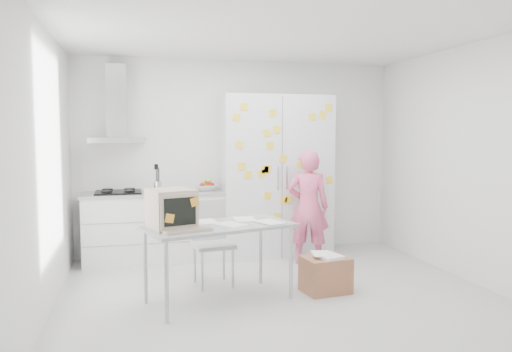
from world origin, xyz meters
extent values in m
cube|color=silver|center=(0.00, 0.00, -0.01)|extent=(4.50, 4.00, 0.02)
cube|color=white|center=(0.00, 2.00, 1.35)|extent=(4.50, 0.02, 2.70)
cube|color=white|center=(-2.25, 0.00, 1.35)|extent=(0.02, 4.00, 2.70)
cube|color=white|center=(2.25, 0.00, 1.35)|extent=(0.02, 4.00, 2.70)
cube|color=white|center=(0.00, 0.00, 2.70)|extent=(4.50, 4.00, 0.02)
cube|color=white|center=(-1.20, 1.70, 0.44)|extent=(1.80, 0.60, 0.88)
cube|color=gray|center=(-1.20, 1.40, 0.58)|extent=(1.76, 0.01, 0.01)
cube|color=gray|center=(-1.20, 1.40, 0.30)|extent=(1.76, 0.01, 0.01)
cube|color=#9E9E99|center=(-1.20, 1.70, 0.90)|extent=(1.84, 0.63, 0.04)
cube|color=black|center=(-1.65, 1.70, 0.93)|extent=(0.58, 0.50, 0.03)
cylinder|color=black|center=(-1.79, 1.58, 0.95)|extent=(0.14, 0.14, 0.02)
cylinder|color=black|center=(-1.51, 1.58, 0.95)|extent=(0.14, 0.14, 0.02)
cylinder|color=black|center=(-1.79, 1.82, 0.95)|extent=(0.14, 0.14, 0.02)
cylinder|color=black|center=(-1.51, 1.82, 0.95)|extent=(0.14, 0.14, 0.02)
cylinder|color=silver|center=(-1.15, 1.70, 0.99)|extent=(0.10, 0.10, 0.14)
cylinder|color=black|center=(-1.16, 1.71, 1.09)|extent=(0.01, 0.01, 0.30)
cylinder|color=black|center=(-1.13, 1.69, 1.09)|extent=(0.01, 0.01, 0.30)
cylinder|color=black|center=(-1.15, 1.72, 1.09)|extent=(0.01, 0.01, 0.30)
cube|color=black|center=(-1.16, 1.71, 1.25)|extent=(0.05, 0.01, 0.07)
imported|color=white|center=(-0.50, 1.70, 0.96)|extent=(0.31, 0.31, 0.08)
sphere|color=#B2140F|center=(-0.56, 1.72, 0.99)|extent=(0.08, 0.08, 0.08)
sphere|color=#B2140F|center=(-0.47, 1.65, 0.99)|extent=(0.08, 0.08, 0.08)
sphere|color=#B2140F|center=(-0.43, 1.74, 0.99)|extent=(0.08, 0.08, 0.08)
cylinder|color=yellow|center=(-0.52, 1.72, 1.03)|extent=(0.09, 0.17, 0.10)
cylinder|color=yellow|center=(-0.49, 1.72, 1.03)|extent=(0.04, 0.17, 0.10)
cylinder|color=yellow|center=(-0.47, 1.72, 1.03)|extent=(0.08, 0.17, 0.10)
cube|color=silver|center=(-1.65, 1.75, 1.60)|extent=(0.70, 0.48, 0.07)
cube|color=silver|center=(-1.65, 1.87, 2.10)|extent=(0.26, 0.24, 0.95)
cube|color=silver|center=(0.45, 1.68, 1.10)|extent=(1.50, 0.65, 2.20)
cube|color=slate|center=(0.45, 1.35, 1.10)|extent=(0.01, 0.01, 2.16)
cube|color=silver|center=(0.39, 1.34, 1.10)|extent=(0.02, 0.02, 0.30)
cube|color=silver|center=(0.51, 1.34, 1.10)|extent=(0.02, 0.02, 0.30)
cube|color=yellow|center=(0.86, 1.34, 1.90)|extent=(0.10, 0.00, 0.10)
cube|color=yellow|center=(1.01, 1.34, 1.93)|extent=(0.12, 0.00, 0.12)
cube|color=yellow|center=(1.12, 1.34, 1.05)|extent=(0.12, 0.00, 0.12)
cube|color=yellow|center=(0.22, 1.34, 1.21)|extent=(0.10, 0.00, 0.10)
cube|color=yellow|center=(0.46, 1.34, 1.35)|extent=(0.12, 0.00, 0.12)
cube|color=yellow|center=(0.83, 1.34, 0.86)|extent=(0.12, 0.00, 0.12)
cube|color=yellow|center=(0.25, 1.34, 0.87)|extent=(0.10, 0.00, 0.10)
cube|color=yellow|center=(0.32, 1.34, 1.95)|extent=(0.12, 0.00, 0.12)
cube|color=yellow|center=(0.54, 1.34, 0.81)|extent=(0.12, 0.00, 0.12)
cube|color=yellow|center=(0.86, 1.34, 1.19)|extent=(0.12, 0.00, 0.12)
cube|color=yellow|center=(0.74, 1.34, 0.94)|extent=(0.10, 0.00, 0.10)
cube|color=yellow|center=(0.24, 1.34, 1.69)|extent=(0.12, 0.00, 0.12)
cube|color=yellow|center=(-0.01, 1.34, 1.15)|extent=(0.10, 0.00, 0.10)
cube|color=yellow|center=(-0.10, 1.34, 1.26)|extent=(0.10, 0.00, 0.10)
cube|color=yellow|center=(-0.16, 1.34, 1.89)|extent=(0.11, 0.00, 0.11)
cube|color=yellow|center=(0.38, 1.34, 0.59)|extent=(0.10, 0.00, 0.10)
cube|color=yellow|center=(0.25, 1.34, 1.22)|extent=(0.11, 0.00, 0.11)
cube|color=yellow|center=(0.99, 1.34, 0.59)|extent=(0.11, 0.00, 0.11)
cube|color=yellow|center=(1.09, 1.34, 2.03)|extent=(0.10, 0.00, 0.10)
cube|color=yellow|center=(0.28, 1.34, 1.53)|extent=(0.10, 0.00, 0.10)
cube|color=yellow|center=(0.17, 1.34, 1.16)|extent=(0.11, 0.00, 0.11)
cube|color=yellow|center=(0.63, 1.34, 0.52)|extent=(0.10, 0.00, 0.10)
cube|color=yellow|center=(-0.07, 1.34, 2.03)|extent=(0.10, 0.00, 0.10)
cube|color=yellow|center=(-0.13, 1.34, 1.54)|extent=(0.12, 0.00, 0.12)
cube|color=yellow|center=(0.76, 1.34, 0.77)|extent=(0.11, 0.00, 0.11)
cube|color=yellow|center=(0.37, 1.34, 1.73)|extent=(0.11, 0.00, 0.11)
cube|color=yellow|center=(0.72, 1.34, 1.28)|extent=(0.11, 0.00, 0.11)
cube|color=yellow|center=(0.47, 1.34, 0.80)|extent=(0.11, 0.00, 0.11)
imported|color=#E95A89|center=(0.73, 1.10, 0.74)|extent=(0.62, 0.51, 1.47)
cube|color=#969DA0|center=(-0.65, -0.08, 0.77)|extent=(1.60, 1.10, 0.03)
cylinder|color=#AAABAF|center=(-1.20, -0.55, 0.37)|extent=(0.05, 0.05, 0.75)
cylinder|color=#AAABAF|center=(0.08, -0.18, 0.37)|extent=(0.05, 0.05, 0.75)
cylinder|color=#AAABAF|center=(-1.37, 0.03, 0.37)|extent=(0.05, 0.05, 0.75)
cylinder|color=#AAABAF|center=(-0.09, 0.39, 0.37)|extent=(0.05, 0.05, 0.75)
cube|color=#BDA68C|center=(-1.12, -0.13, 0.97)|extent=(0.49, 0.51, 0.37)
cube|color=#BDA68C|center=(-1.06, -0.34, 0.97)|extent=(0.36, 0.12, 0.33)
cube|color=black|center=(-1.05, -0.35, 0.97)|extent=(0.30, 0.09, 0.26)
cube|color=gold|center=(-1.15, -0.38, 0.92)|extent=(0.09, 0.03, 0.10)
cube|color=gold|center=(-0.91, -0.31, 1.05)|extent=(0.10, 0.03, 0.10)
cube|color=#BDA68C|center=(-0.99, -0.37, 0.80)|extent=(0.48, 0.28, 0.03)
cube|color=gray|center=(-0.99, -0.37, 0.81)|extent=(0.43, 0.22, 0.01)
cube|color=silver|center=(-0.53, -0.10, 0.78)|extent=(0.34, 0.38, 0.00)
cube|color=silver|center=(-0.33, 0.14, 0.79)|extent=(0.24, 0.32, 0.00)
cube|color=silver|center=(-0.12, -0.09, 0.79)|extent=(0.32, 0.37, 0.00)
cube|color=silver|center=(-0.75, 0.11, 0.79)|extent=(0.26, 0.33, 0.00)
cube|color=#B3B3B1|center=(-0.62, 0.46, 0.45)|extent=(0.47, 0.47, 0.04)
cube|color=#B3B3B1|center=(-0.64, 0.65, 0.71)|extent=(0.40, 0.07, 0.46)
cylinder|color=#AEB0B3|center=(-0.77, 0.27, 0.22)|extent=(0.03, 0.03, 0.43)
cylinder|color=#AEB0B3|center=(-0.43, 0.31, 0.22)|extent=(0.03, 0.03, 0.43)
cylinder|color=#AEB0B3|center=(-0.81, 0.61, 0.22)|extent=(0.03, 0.03, 0.43)
cylinder|color=#AEB0B3|center=(-0.47, 0.65, 0.22)|extent=(0.03, 0.03, 0.43)
cube|color=#A16646|center=(0.50, -0.06, 0.19)|extent=(0.51, 0.43, 0.37)
cube|color=white|center=(0.53, -0.08, 0.39)|extent=(0.29, 0.35, 0.03)
cube|color=white|center=(0.47, -0.03, 0.41)|extent=(0.24, 0.31, 0.00)
camera|label=1|loc=(-1.48, -4.93, 1.70)|focal=35.00mm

